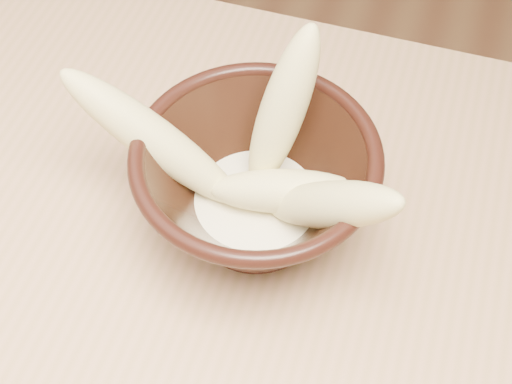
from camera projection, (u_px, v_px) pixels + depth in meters
The scene contains 6 objects.
bowl at pixel (256, 185), 0.55m from camera, with size 0.19×0.19×0.10m.
milk_puddle at pixel (256, 204), 0.57m from camera, with size 0.11×0.11×0.01m, color #EFE5C0.
banana_upright at pixel (283, 111), 0.53m from camera, with size 0.03×0.03×0.14m, color #F2E48F.
banana_left at pixel (154, 139), 0.54m from camera, with size 0.03×0.03×0.17m, color #F2E48F.
banana_right at pixel (330, 205), 0.50m from camera, with size 0.03×0.03×0.14m, color #F2E48F.
banana_across at pixel (286, 191), 0.54m from camera, with size 0.03×0.03×0.12m, color #F2E48F.
Camera 1 is at (0.06, -0.17, 1.25)m, focal length 50.00 mm.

